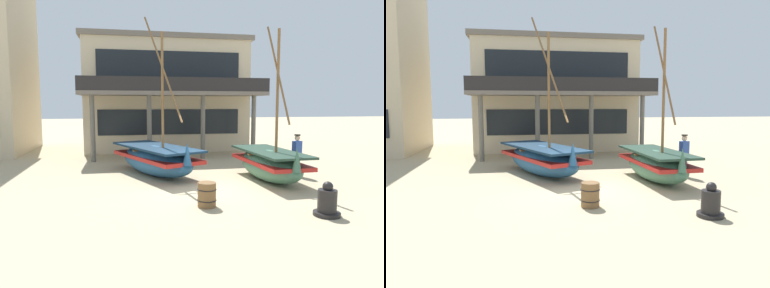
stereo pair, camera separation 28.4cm
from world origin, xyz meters
TOP-DOWN VIEW (x-y plane):
  - ground_plane at (0.00, 0.00)m, footprint 120.00×120.00m
  - fishing_boat_near_left at (2.90, 0.51)m, footprint 1.76×4.23m
  - fishing_boat_centre_large at (-1.22, 2.41)m, footprint 3.50×5.15m
  - fisherman_by_hull at (4.31, 1.08)m, footprint 0.41×0.33m
  - capstan_winch at (2.62, -3.81)m, footprint 0.69×0.69m
  - wooden_barrel at (-0.25, -2.42)m, footprint 0.56×0.56m
  - harbor_building_main at (0.23, 11.39)m, footprint 10.25×8.48m

SIDE VIEW (x-z plane):
  - ground_plane at x=0.00m, z-range 0.00..0.00m
  - capstan_winch at x=2.62m, z-range -0.10..0.80m
  - wooden_barrel at x=-0.25m, z-range 0.00..0.70m
  - fishing_boat_near_left at x=2.90m, z-range -2.24..3.53m
  - fishing_boat_centre_large at x=-1.22m, z-range -2.55..3.88m
  - fisherman_by_hull at x=4.31m, z-range -0.01..1.68m
  - harbor_building_main at x=0.23m, z-range 0.01..6.99m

